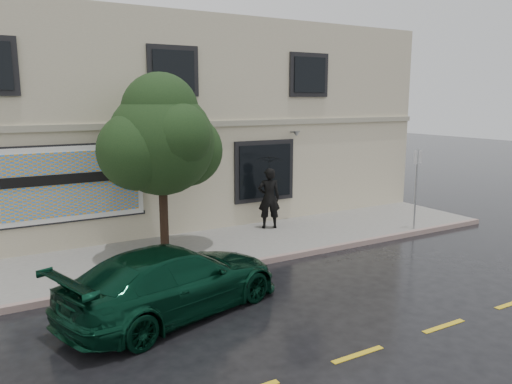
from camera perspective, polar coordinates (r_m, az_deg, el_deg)
ground at (r=11.84m, az=0.06°, el=-11.08°), size 90.00×90.00×0.00m
sidewalk at (r=14.56m, az=-6.44°, el=-6.65°), size 20.00×3.50×0.15m
curb at (r=13.05m, az=-3.30°, el=-8.65°), size 20.00×0.18×0.16m
road_marking at (r=9.27m, az=11.57°, el=-17.74°), size 19.00×0.12×0.01m
building at (r=19.34m, az=-13.60°, el=7.69°), size 20.00×8.12×7.00m
billboard at (r=14.80m, az=-20.68°, el=0.88°), size 4.30×0.16×2.20m
car at (r=10.51m, az=-9.40°, el=-9.96°), size 5.27×3.47×1.42m
pedestrian at (r=16.44m, az=1.50°, el=-0.70°), size 0.87×0.74×2.02m
umbrella at (r=16.22m, az=1.53°, el=4.07°), size 1.23×1.23×0.73m
street_tree at (r=13.61m, az=-10.77°, el=5.56°), size 2.84×2.84×4.51m
sign_pole at (r=17.04m, az=17.86°, el=1.12°), size 0.32×0.06×2.63m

